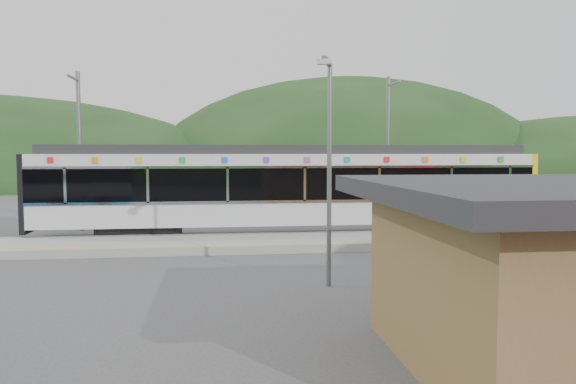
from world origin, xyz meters
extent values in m
plane|color=#4C4C4F|center=(0.00, 0.00, 0.00)|extent=(120.00, 120.00, 0.00)
ellipsoid|color=#1E3D19|center=(16.00, 54.00, 0.00)|extent=(52.00, 39.00, 26.00)
cube|color=#9E9E99|center=(0.00, 3.30, 0.15)|extent=(26.00, 3.20, 0.30)
cube|color=yellow|center=(0.00, 2.00, 0.30)|extent=(26.00, 0.10, 0.01)
cube|color=black|center=(-4.10, 6.00, 0.30)|extent=(3.20, 2.20, 0.56)
cube|color=black|center=(7.90, 6.00, 0.30)|extent=(3.20, 2.20, 0.56)
cube|color=silver|center=(1.90, 6.00, 1.04)|extent=(20.00, 2.90, 0.92)
cube|color=black|center=(1.90, 6.00, 2.23)|extent=(20.00, 2.96, 1.45)
cube|color=silver|center=(1.90, 4.50, 1.55)|extent=(20.00, 0.05, 0.10)
cube|color=silver|center=(1.90, 4.50, 2.90)|extent=(20.00, 0.05, 0.10)
cube|color=silver|center=(1.90, 6.00, 3.17)|extent=(20.00, 2.90, 0.45)
cube|color=#2D2D30|center=(1.90, 6.00, 3.58)|extent=(19.40, 2.50, 0.36)
cube|color=yellow|center=(12.02, 6.00, 1.90)|extent=(0.24, 2.92, 3.00)
cube|color=black|center=(-8.20, 6.00, 1.90)|extent=(0.20, 2.92, 3.00)
cube|color=silver|center=(-6.60, 4.50, 2.23)|extent=(0.10, 0.05, 1.35)
cube|color=silver|center=(-3.60, 4.50, 2.23)|extent=(0.10, 0.05, 1.35)
cube|color=silver|center=(-0.60, 4.50, 2.23)|extent=(0.10, 0.05, 1.35)
cube|color=silver|center=(2.40, 4.50, 2.23)|extent=(0.10, 0.05, 1.35)
cube|color=silver|center=(5.40, 4.50, 2.23)|extent=(0.10, 0.05, 1.35)
cube|color=silver|center=(8.40, 4.50, 2.23)|extent=(0.10, 0.05, 1.35)
cube|color=silver|center=(10.90, 4.50, 2.23)|extent=(0.10, 0.05, 1.35)
cube|color=red|center=(-7.10, 4.51, 3.18)|extent=(0.22, 0.04, 0.22)
cube|color=orange|center=(-5.50, 4.51, 3.18)|extent=(0.22, 0.04, 0.22)
cube|color=yellow|center=(-3.90, 4.51, 3.18)|extent=(0.22, 0.04, 0.22)
cube|color=green|center=(-2.30, 4.51, 3.18)|extent=(0.22, 0.04, 0.22)
cube|color=blue|center=(-0.70, 4.51, 3.18)|extent=(0.22, 0.04, 0.22)
cube|color=purple|center=(0.90, 4.51, 3.18)|extent=(0.22, 0.04, 0.22)
cube|color=#E54C8C|center=(2.50, 4.51, 3.18)|extent=(0.22, 0.04, 0.22)
cube|color=#19A5A5|center=(4.10, 4.51, 3.18)|extent=(0.22, 0.04, 0.22)
cube|color=red|center=(5.70, 4.51, 3.18)|extent=(0.22, 0.04, 0.22)
cube|color=orange|center=(7.30, 4.51, 3.18)|extent=(0.22, 0.04, 0.22)
cube|color=yellow|center=(8.90, 4.51, 3.18)|extent=(0.22, 0.04, 0.22)
cube|color=green|center=(10.50, 4.51, 3.18)|extent=(0.22, 0.04, 0.22)
cylinder|color=slate|center=(-7.00, 8.60, 3.50)|extent=(0.18, 0.18, 7.00)
cube|color=slate|center=(-7.00, 7.80, 6.60)|extent=(0.08, 1.80, 0.08)
cylinder|color=slate|center=(7.00, 8.60, 3.50)|extent=(0.18, 0.18, 7.00)
cube|color=slate|center=(7.00, 7.80, 6.60)|extent=(0.08, 1.80, 0.08)
cylinder|color=slate|center=(1.85, -3.02, 2.89)|extent=(0.12, 0.12, 5.79)
cube|color=slate|center=(1.85, -3.45, 5.69)|extent=(0.44, 0.95, 0.12)
cube|color=silver|center=(1.85, -3.89, 5.61)|extent=(0.39, 0.29, 0.12)
camera|label=1|loc=(-1.00, -17.11, 3.46)|focal=35.00mm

